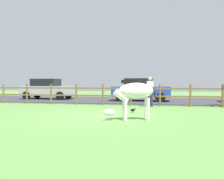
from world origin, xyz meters
The scene contains 8 objects.
ground_plane centered at (0.00, 0.00, 0.00)m, with size 60.00×60.00×0.00m, color #5B8C42.
parking_asphalt centered at (0.00, 9.30, 0.03)m, with size 28.00×7.40×0.05m, color #38383D.
paddock_fence centered at (-0.33, 5.00, 0.70)m, with size 21.46×0.11×1.23m.
zebra centered at (1.47, -0.78, 0.93)m, with size 1.86×0.91×1.41m.
crow_on_grass centered at (1.13, 1.39, 0.13)m, with size 0.22×0.10×0.20m.
parked_car_silver centered at (-6.62, 8.94, 0.84)m, with size 4.02×1.92×1.56m.
parked_car_blue centered at (0.70, 8.39, 0.84)m, with size 4.00×1.89×1.56m.
visitor_near_fence centered at (1.62, 4.58, 0.91)m, with size 0.40×0.29×1.64m.
Camera 1 is at (2.76, -10.03, 1.32)m, focal length 42.60 mm.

